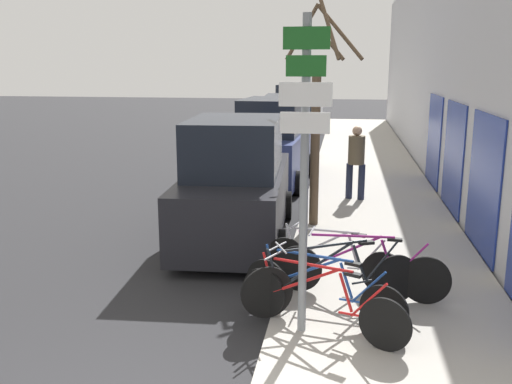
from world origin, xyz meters
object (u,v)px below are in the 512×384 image
bicycle_0 (320,303)px  bicycle_3 (361,270)px  parked_car_3 (298,113)px  signpost (305,161)px  parked_car_2 (289,128)px  bicycle_2 (333,281)px  parked_car_1 (273,146)px  pedestrian_near (356,157)px  bicycle_1 (322,290)px  bicycle_4 (333,262)px  parked_car_0 (236,186)px  street_tree (317,124)px

bicycle_0 → bicycle_3: bearing=1.7°
parked_car_3 → bicycle_3: bearing=-79.5°
signpost → parked_car_2: (-1.57, 14.46, -1.24)m
bicycle_2 → parked_car_1: bearing=-11.1°
bicycle_3 → pedestrian_near: bearing=6.3°
bicycle_0 → pedestrian_near: 7.15m
bicycle_1 → pedestrian_near: size_ratio=1.19×
bicycle_2 → bicycle_3: (0.37, 0.50, -0.01)m
bicycle_1 → parked_car_2: size_ratio=0.49×
bicycle_0 → bicycle_2: bicycle_2 is taller
signpost → parked_car_1: signpost is taller
bicycle_0 → bicycle_4: (0.12, 1.49, -0.00)m
bicycle_3 → bicycle_4: size_ratio=1.18×
bicycle_0 → bicycle_2: size_ratio=0.90×
signpost → parked_car_0: signpost is taller
bicycle_4 → parked_car_3: (-2.03, 18.65, 0.56)m
bicycle_1 → bicycle_3: (0.50, 0.73, 0.03)m
bicycle_1 → street_tree: size_ratio=0.46×
signpost → bicycle_2: signpost is taller
pedestrian_near → parked_car_1: bearing=-26.1°
parked_car_2 → street_tree: size_ratio=0.95×
parked_car_0 → pedestrian_near: 3.85m
bicycle_2 → bicycle_3: 0.62m
signpost → street_tree: size_ratio=0.83×
parked_car_0 → street_tree: size_ratio=1.07×
bicycle_1 → pedestrian_near: pedestrian_near is taller
bicycle_0 → bicycle_2: 0.65m
bicycle_2 → bicycle_3: bicycle_2 is taller
bicycle_1 → parked_car_3: bearing=30.1°
parked_car_2 → parked_car_1: bearing=-92.8°
bicycle_3 → parked_car_3: size_ratio=0.52×
bicycle_0 → bicycle_1: bicycle_0 is taller
bicycle_0 → parked_car_0: 4.43m
bicycle_4 → parked_car_2: bearing=26.3°
bicycle_3 → pedestrian_near: 5.99m
street_tree → bicycle_0: bearing=-86.2°
parked_car_1 → parked_car_3: size_ratio=1.01×
bicycle_3 → parked_car_0: parked_car_0 is taller
bicycle_0 → street_tree: street_tree is taller
pedestrian_near → bicycle_3: bearing=108.1°
parked_car_0 → pedestrian_near: (2.31, 3.08, 0.11)m
parked_car_2 → parked_car_3: (-0.13, 5.68, 0.07)m
parked_car_0 → parked_car_2: (-0.00, 10.44, -0.03)m
bicycle_0 → bicycle_3: (0.51, 1.14, 0.02)m
parked_car_2 → pedestrian_near: size_ratio=2.44×
parked_car_2 → parked_car_0: bearing=-93.5°
bicycle_0 → bicycle_1: bearing=25.5°
bicycle_0 → parked_car_2: (-1.79, 14.46, 0.49)m
bicycle_2 → parked_car_3: (-2.06, 19.50, 0.53)m
signpost → bicycle_4: bearing=77.2°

